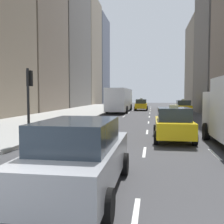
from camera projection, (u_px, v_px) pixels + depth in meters
name	position (u px, v px, depth m)	size (l,w,h in m)	color
sidewalk_left	(68.00, 114.00, 31.11)	(8.00, 66.00, 0.15)	#9E9E99
lane_markings	(149.00, 119.00, 25.71)	(5.72, 56.00, 0.01)	white
building_row_left	(53.00, 23.00, 44.60)	(6.00, 84.62, 37.39)	slate
taxi_lead	(183.00, 107.00, 33.47)	(2.02, 4.40, 1.87)	yellow
taxi_second	(173.00, 124.00, 13.67)	(2.02, 4.40, 1.87)	yellow
taxi_third	(141.00, 105.00, 40.94)	(2.02, 4.40, 1.87)	yellow
sedan_black_near	(81.00, 156.00, 6.32)	(2.02, 4.79, 1.79)	#9EA0A5
city_bus	(120.00, 99.00, 36.83)	(2.80, 11.61, 3.25)	silver
traffic_light_pole	(29.00, 94.00, 12.12)	(0.24, 0.42, 3.60)	black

